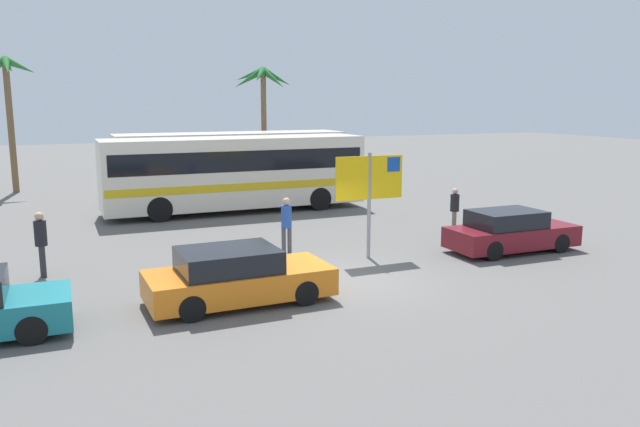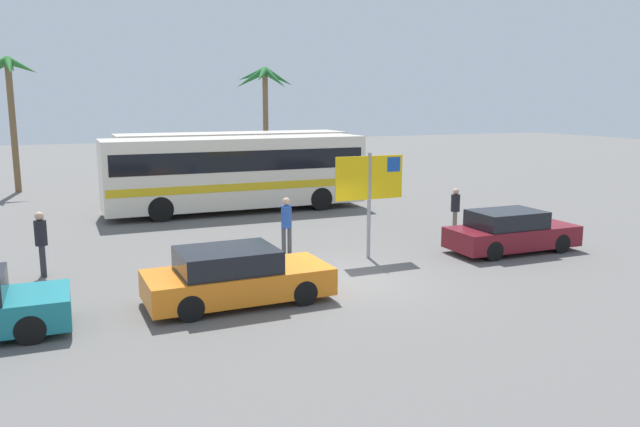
{
  "view_description": "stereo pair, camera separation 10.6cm",
  "coord_description": "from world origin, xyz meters",
  "px_view_note": "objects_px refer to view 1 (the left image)",
  "views": [
    {
      "loc": [
        -6.91,
        -14.45,
        4.71
      ],
      "look_at": [
        0.52,
        2.86,
        1.3
      ],
      "focal_mm": 35.09,
      "sensor_mm": 36.0,
      "label": 1
    },
    {
      "loc": [
        -6.81,
        -14.5,
        4.71
      ],
      "look_at": [
        0.52,
        2.86,
        1.3
      ],
      "focal_mm": 35.09,
      "sensor_mm": 36.0,
      "label": 2
    }
  ],
  "objects_px": {
    "ferry_sign": "(371,182)",
    "bus_rear_coach": "(232,161)",
    "pedestrian_crossing_lot": "(286,221)",
    "pedestrian_near_sign": "(41,239)",
    "bus_front_coach": "(235,170)",
    "pedestrian_by_bus": "(455,207)",
    "car_maroon": "(510,232)",
    "car_orange": "(236,277)"
  },
  "relations": [
    {
      "from": "pedestrian_crossing_lot",
      "to": "pedestrian_near_sign",
      "type": "xyz_separation_m",
      "value": [
        -6.88,
        0.37,
        -0.01
      ]
    },
    {
      "from": "pedestrian_near_sign",
      "to": "car_orange",
      "type": "bearing_deg",
      "value": -55.63
    },
    {
      "from": "pedestrian_near_sign",
      "to": "ferry_sign",
      "type": "bearing_deg",
      "value": -20.67
    },
    {
      "from": "bus_front_coach",
      "to": "car_orange",
      "type": "bearing_deg",
      "value": -105.6
    },
    {
      "from": "car_orange",
      "to": "pedestrian_crossing_lot",
      "type": "xyz_separation_m",
      "value": [
        2.67,
        3.83,
        0.44
      ]
    },
    {
      "from": "bus_front_coach",
      "to": "pedestrian_by_bus",
      "type": "xyz_separation_m",
      "value": [
        6.05,
        -7.42,
        -0.84
      ]
    },
    {
      "from": "bus_rear_coach",
      "to": "pedestrian_by_bus",
      "type": "relative_size",
      "value": 6.84
    },
    {
      "from": "bus_front_coach",
      "to": "pedestrian_near_sign",
      "type": "bearing_deg",
      "value": -133.96
    },
    {
      "from": "pedestrian_crossing_lot",
      "to": "pedestrian_by_bus",
      "type": "bearing_deg",
      "value": 115.77
    },
    {
      "from": "ferry_sign",
      "to": "car_maroon",
      "type": "distance_m",
      "value": 4.87
    },
    {
      "from": "bus_front_coach",
      "to": "pedestrian_near_sign",
      "type": "xyz_separation_m",
      "value": [
        -7.59,
        -7.87,
        -0.72
      ]
    },
    {
      "from": "car_maroon",
      "to": "pedestrian_near_sign",
      "type": "height_order",
      "value": "pedestrian_near_sign"
    },
    {
      "from": "bus_front_coach",
      "to": "car_maroon",
      "type": "bearing_deg",
      "value": -60.4
    },
    {
      "from": "bus_rear_coach",
      "to": "car_maroon",
      "type": "distance_m",
      "value": 15.23
    },
    {
      "from": "car_maroon",
      "to": "car_orange",
      "type": "bearing_deg",
      "value": -170.24
    },
    {
      "from": "pedestrian_crossing_lot",
      "to": "pedestrian_near_sign",
      "type": "bearing_deg",
      "value": -74.33
    },
    {
      "from": "pedestrian_near_sign",
      "to": "pedestrian_by_bus",
      "type": "bearing_deg",
      "value": -8.79
    },
    {
      "from": "pedestrian_crossing_lot",
      "to": "pedestrian_by_bus",
      "type": "relative_size",
      "value": 1.12
    },
    {
      "from": "pedestrian_near_sign",
      "to": "pedestrian_crossing_lot",
      "type": "bearing_deg",
      "value": -13.8
    },
    {
      "from": "bus_front_coach",
      "to": "pedestrian_by_bus",
      "type": "height_order",
      "value": "bus_front_coach"
    },
    {
      "from": "bus_rear_coach",
      "to": "pedestrian_crossing_lot",
      "type": "bearing_deg",
      "value": -97.6
    },
    {
      "from": "bus_front_coach",
      "to": "pedestrian_by_bus",
      "type": "distance_m",
      "value": 9.61
    },
    {
      "from": "bus_rear_coach",
      "to": "car_orange",
      "type": "height_order",
      "value": "bus_rear_coach"
    },
    {
      "from": "ferry_sign",
      "to": "car_orange",
      "type": "height_order",
      "value": "ferry_sign"
    },
    {
      "from": "bus_rear_coach",
      "to": "ferry_sign",
      "type": "distance_m",
      "value": 13.3
    },
    {
      "from": "car_orange",
      "to": "pedestrian_near_sign",
      "type": "xyz_separation_m",
      "value": [
        -4.22,
        4.21,
        0.42
      ]
    },
    {
      "from": "car_orange",
      "to": "pedestrian_by_bus",
      "type": "height_order",
      "value": "pedestrian_by_bus"
    },
    {
      "from": "pedestrian_by_bus",
      "to": "ferry_sign",
      "type": "bearing_deg",
      "value": 51.44
    },
    {
      "from": "pedestrian_by_bus",
      "to": "pedestrian_near_sign",
      "type": "relative_size",
      "value": 0.9
    },
    {
      "from": "bus_front_coach",
      "to": "pedestrian_near_sign",
      "type": "distance_m",
      "value": 10.96
    },
    {
      "from": "pedestrian_crossing_lot",
      "to": "car_maroon",
      "type": "bearing_deg",
      "value": 89.99
    },
    {
      "from": "bus_front_coach",
      "to": "ferry_sign",
      "type": "bearing_deg",
      "value": -80.81
    },
    {
      "from": "ferry_sign",
      "to": "pedestrian_by_bus",
      "type": "xyz_separation_m",
      "value": [
        4.51,
        2.06,
        -1.38
      ]
    },
    {
      "from": "car_maroon",
      "to": "car_orange",
      "type": "relative_size",
      "value": 0.96
    },
    {
      "from": "bus_rear_coach",
      "to": "pedestrian_crossing_lot",
      "type": "distance_m",
      "value": 12.17
    },
    {
      "from": "bus_rear_coach",
      "to": "pedestrian_by_bus",
      "type": "bearing_deg",
      "value": -65.35
    },
    {
      "from": "ferry_sign",
      "to": "car_maroon",
      "type": "height_order",
      "value": "ferry_sign"
    },
    {
      "from": "car_maroon",
      "to": "car_orange",
      "type": "distance_m",
      "value": 9.48
    },
    {
      "from": "car_maroon",
      "to": "pedestrian_crossing_lot",
      "type": "relative_size",
      "value": 2.31
    },
    {
      "from": "bus_rear_coach",
      "to": "car_maroon",
      "type": "xyz_separation_m",
      "value": [
        5.07,
        -14.31,
        -1.15
      ]
    },
    {
      "from": "ferry_sign",
      "to": "bus_rear_coach",
      "type": "bearing_deg",
      "value": 92.61
    },
    {
      "from": "car_maroon",
      "to": "pedestrian_by_bus",
      "type": "xyz_separation_m",
      "value": [
        0.07,
        3.1,
        0.31
      ]
    }
  ]
}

